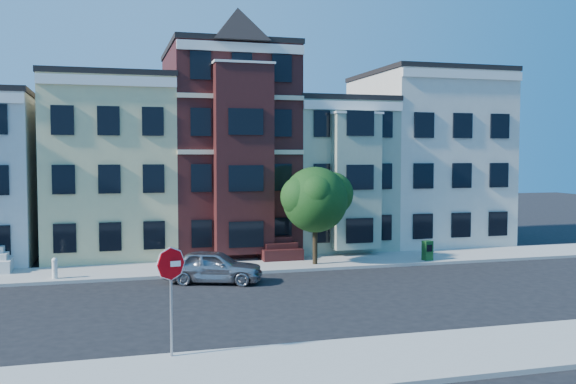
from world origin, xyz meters
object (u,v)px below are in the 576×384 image
object	(u,v)px
parked_car	(214,266)
fire_hydrant	(55,270)
street_tree	(315,204)
stop_sign	(171,295)
newspaper_box	(427,250)

from	to	relation	value
parked_car	fire_hydrant	distance (m)	7.36
street_tree	parked_car	distance (m)	6.87
parked_car	fire_hydrant	size ratio (longest dim) A/B	5.78
stop_sign	street_tree	bearing A→B (deg)	50.14
newspaper_box	fire_hydrant	bearing A→B (deg)	171.25
parked_car	stop_sign	xyz separation A→B (m)	(-2.92, -10.75, 1.15)
street_tree	newspaper_box	world-z (taller)	street_tree
fire_hydrant	stop_sign	world-z (taller)	stop_sign
fire_hydrant	stop_sign	bearing A→B (deg)	-72.48
street_tree	fire_hydrant	xyz separation A→B (m)	(-12.78, -0.50, -2.75)
fire_hydrant	stop_sign	size ratio (longest dim) A/B	0.22
parked_car	fire_hydrant	world-z (taller)	parked_car
fire_hydrant	stop_sign	xyz separation A→B (m)	(4.10, -12.97, 1.37)
parked_car	newspaper_box	size ratio (longest dim) A/B	4.22
street_tree	newspaper_box	xyz separation A→B (m)	(6.23, -0.49, -2.61)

